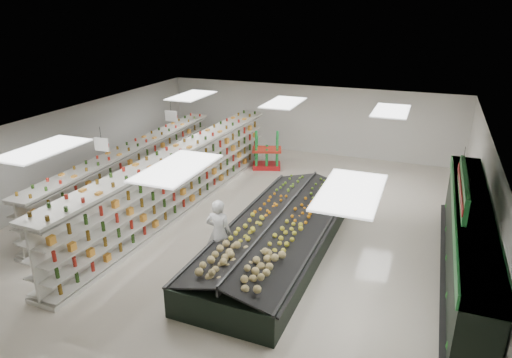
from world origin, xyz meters
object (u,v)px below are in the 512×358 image
at_px(gondola_left, 135,172).
at_px(gondola_center, 180,181).
at_px(produce_island, 278,234).
at_px(shopper_background, 227,147).
at_px(soda_endcap, 267,151).
at_px(shopper_main, 219,233).

relative_size(gondola_left, gondola_center, 0.87).
xyz_separation_m(produce_island, shopper_background, (-4.49, 6.32, 0.34)).
bearing_deg(gondola_left, soda_endcap, 49.51).
relative_size(produce_island, shopper_main, 4.02).
bearing_deg(shopper_main, gondola_left, -39.39).
height_order(soda_endcap, shopper_background, shopper_background).
height_order(gondola_left, gondola_center, gondola_center).
bearing_deg(gondola_left, gondola_center, -15.09).
distance_m(gondola_center, shopper_background, 4.72).
distance_m(produce_island, soda_endcap, 7.16).
xyz_separation_m(gondola_left, shopper_background, (1.87, 4.15, 0.00)).
bearing_deg(shopper_main, shopper_background, -72.11).
bearing_deg(shopper_background, gondola_left, 154.45).
xyz_separation_m(gondola_left, soda_endcap, (3.62, 4.44, -0.09)).
xyz_separation_m(gondola_left, shopper_main, (5.12, -3.48, 0.11)).
bearing_deg(gondola_left, shopper_main, -35.57).
height_order(gondola_center, produce_island, gondola_center).
xyz_separation_m(soda_endcap, shopper_background, (-1.75, -0.29, 0.09)).
distance_m(produce_island, shopper_main, 1.87).
bearing_deg(shopper_main, soda_endcap, -84.46).
height_order(shopper_main, shopper_background, shopper_main).
bearing_deg(soda_endcap, gondola_left, -129.15).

